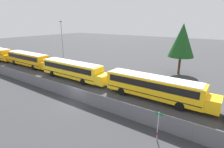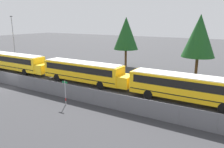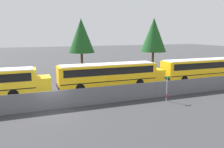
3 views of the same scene
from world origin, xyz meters
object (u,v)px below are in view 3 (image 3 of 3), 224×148
object	(u,v)px
street_sign	(167,88)
tree_0	(154,35)
school_bus_3	(110,73)
tree_1	(81,36)
school_bus_4	(203,67)

from	to	relation	value
street_sign	tree_0	world-z (taller)	tree_0
school_bus_3	street_sign	xyz separation A→B (m)	(3.33, -7.44, -0.46)
street_sign	tree_0	bearing A→B (deg)	62.86
school_bus_3	tree_0	world-z (taller)	tree_0
school_bus_3	tree_1	world-z (taller)	tree_1
tree_0	tree_1	world-z (taller)	tree_0
street_sign	tree_0	xyz separation A→B (m)	(9.73, 18.99, 5.11)
tree_0	school_bus_3	bearing A→B (deg)	-138.51
school_bus_3	street_sign	bearing A→B (deg)	-65.89
street_sign	tree_0	distance (m)	21.95
street_sign	tree_0	size ratio (longest dim) A/B	0.27
school_bus_4	tree_0	bearing A→B (deg)	96.92
school_bus_3	tree_1	size ratio (longest dim) A/B	1.49
school_bus_3	tree_0	xyz separation A→B (m)	(13.06, 11.55, 4.66)
school_bus_3	school_bus_4	size ratio (longest dim) A/B	1.00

